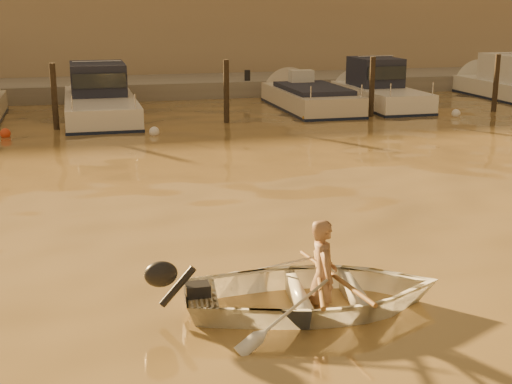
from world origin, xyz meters
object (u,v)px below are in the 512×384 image
object	(u,v)px
moored_boat_3	(310,103)
moored_boat_4	(380,89)
person	(323,276)
waterfront_building	(174,31)
dinghy	(315,292)
moored_boat_2	(100,98)

from	to	relation	value
moored_boat_3	moored_boat_4	bearing A→B (deg)	0.00
person	moored_boat_4	bearing A→B (deg)	-19.41
moored_boat_4	waterfront_building	size ratio (longest dim) A/B	0.13
person	waterfront_building	bearing A→B (deg)	2.48
moored_boat_4	waterfront_building	world-z (taller)	waterfront_building
moored_boat_3	moored_boat_4	xyz separation A→B (m)	(2.73, 0.00, 0.40)
person	moored_boat_3	bearing A→B (deg)	-11.34
waterfront_building	moored_boat_4	bearing A→B (deg)	-60.99
dinghy	moored_boat_3	xyz separation A→B (m)	(5.51, 16.60, 0.01)
dinghy	person	world-z (taller)	person
dinghy	person	distance (m)	0.24
dinghy	moored_boat_4	xyz separation A→B (m)	(8.24, 16.60, 0.41)
dinghy	moored_boat_2	distance (m)	16.71
moored_boat_4	waterfront_building	distance (m)	12.70
dinghy	moored_boat_3	size ratio (longest dim) A/B	0.52
dinghy	moored_boat_4	world-z (taller)	moored_boat_4
moored_boat_2	moored_boat_4	world-z (taller)	same
moored_boat_2	person	bearing A→B (deg)	-82.96
person	moored_boat_2	size ratio (longest dim) A/B	0.19
person	waterfront_building	distance (m)	27.75
person	moored_boat_4	world-z (taller)	moored_boat_4
moored_boat_4	waterfront_building	xyz separation A→B (m)	(-6.10, 11.00, 1.77)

